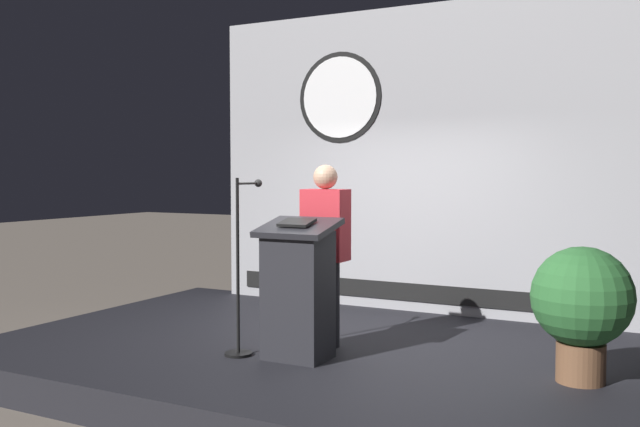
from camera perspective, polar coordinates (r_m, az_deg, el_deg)
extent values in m
plane|color=#6B6056|center=(6.62, 2.00, -13.15)|extent=(40.00, 40.00, 0.00)
cube|color=black|center=(6.57, 2.01, -11.90)|extent=(6.40, 4.00, 0.30)
cube|color=#9E9EA3|center=(8.05, 7.77, 4.31)|extent=(5.00, 0.10, 3.44)
cylinder|color=black|center=(8.41, 1.60, 9.35)|extent=(1.06, 0.02, 1.06)
cylinder|color=white|center=(8.41, 1.58, 9.36)|extent=(0.95, 0.02, 0.95)
cube|color=black|center=(8.11, 7.55, -6.32)|extent=(4.50, 0.02, 0.20)
cube|color=#26262B|center=(6.00, -1.79, -6.60)|extent=(0.52, 0.40, 1.08)
cube|color=#26262B|center=(5.93, -1.80, -1.15)|extent=(0.64, 0.50, 0.16)
cube|color=black|center=(5.91, -1.89, -0.73)|extent=(0.28, 0.20, 0.07)
cylinder|color=black|center=(6.44, 0.44, -7.27)|extent=(0.26, 0.26, 0.79)
cube|color=red|center=(6.34, 0.44, -0.92)|extent=(0.40, 0.24, 0.64)
sphere|color=tan|center=(6.33, 0.44, 2.97)|extent=(0.22, 0.22, 0.22)
cylinder|color=black|center=(6.25, -6.60, -11.19)|extent=(0.24, 0.24, 0.02)
cylinder|color=black|center=(6.11, -6.65, -4.32)|extent=(0.03, 0.03, 1.53)
cylinder|color=black|center=(6.19, -5.83, 2.43)|extent=(0.02, 0.33, 0.02)
sphere|color=#262626|center=(6.33, -5.01, 2.46)|extent=(0.07, 0.07, 0.07)
cylinder|color=brown|center=(5.76, 20.30, -11.21)|extent=(0.36, 0.36, 0.30)
sphere|color=#2D6B33|center=(5.66, 20.41, -6.30)|extent=(0.75, 0.75, 0.75)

